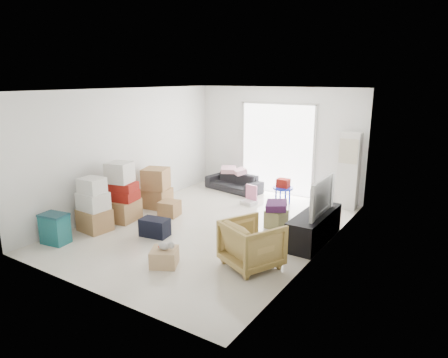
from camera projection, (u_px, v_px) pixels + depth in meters
The scene contains 21 objects.
room_shell at pixel (211, 161), 7.73m from camera, with size 4.98×6.48×3.18m.
sliding_door at pixel (277, 145), 10.18m from camera, with size 2.10×0.04×2.33m.
ac_tower at pixel (349, 171), 8.99m from camera, with size 0.45×0.30×1.75m, color silver.
tv_console at pixel (314, 227), 7.29m from camera, with size 0.48×1.61×0.54m, color black.
television at pixel (315, 209), 7.20m from camera, with size 1.14×0.66×0.15m, color black.
sofa at pixel (234, 179), 10.54m from camera, with size 1.56×0.46×0.61m, color #222227.
pillow_left at pixel (228, 165), 10.56m from camera, with size 0.41×0.32×0.13m, color #E7A8BF.
pillow_right at pixel (240, 167), 10.36m from camera, with size 0.32×0.26×0.11m, color #E7A8BF.
armchair at pixel (252, 242), 6.27m from camera, with size 0.80×0.75×0.83m, color tan.
storage_bins at pixel (55, 229), 7.18m from camera, with size 0.53×0.41×0.56m.
box_stack_a at pixel (94, 207), 7.73m from camera, with size 0.62×0.54×1.06m.
box_stack_b at pixel (121, 195), 8.30m from camera, with size 0.74×0.69×1.24m.
box_stack_c at pixel (156, 188), 9.16m from camera, with size 0.68×0.67×0.92m.
loose_box at pixel (170, 208), 8.64m from camera, with size 0.39×0.39×0.33m, color #AD874E.
duffel_bag at pixel (155, 227), 7.54m from camera, with size 0.53×0.32×0.34m, color black.
ottoman at pixel (276, 219), 7.95m from camera, with size 0.36×0.36×0.36m, color olive.
blanket at pixel (276, 207), 7.89m from camera, with size 0.39×0.39×0.14m, color #421E4B.
kids_table at pixel (283, 186), 9.37m from camera, with size 0.49×0.49×0.62m.
toy_walker at pixel (250, 199), 9.48m from camera, with size 0.37×0.33×0.44m.
wood_crate at pixel (164, 257), 6.36m from camera, with size 0.41×0.41×0.27m, color tan.
plush_bunny at pixel (166, 246), 6.30m from camera, with size 0.29×0.16×0.14m.
Camera 1 is at (4.30, -6.24, 2.92)m, focal length 32.00 mm.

